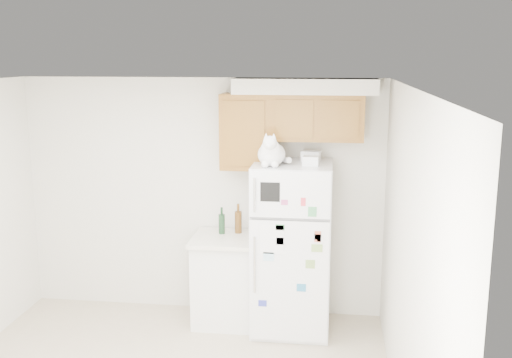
% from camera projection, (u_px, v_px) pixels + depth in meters
% --- Properties ---
extents(room_shell, '(3.84, 4.04, 2.52)m').
position_uv_depth(room_shell, '(168.00, 196.00, 4.54)').
color(room_shell, beige).
rests_on(room_shell, ground_plane).
extents(refrigerator, '(0.76, 0.78, 1.70)m').
position_uv_depth(refrigerator, '(292.00, 248.00, 5.92)').
color(refrigerator, white).
rests_on(refrigerator, ground_plane).
extents(base_counter, '(0.64, 0.64, 0.92)m').
position_uv_depth(base_counter, '(225.00, 279.00, 6.16)').
color(base_counter, white).
rests_on(base_counter, ground_plane).
extents(cat, '(0.32, 0.47, 0.33)m').
position_uv_depth(cat, '(271.00, 153.00, 5.60)').
color(cat, white).
rests_on(cat, refrigerator).
extents(storage_box_back, '(0.20, 0.16, 0.10)m').
position_uv_depth(storage_box_back, '(311.00, 156.00, 5.87)').
color(storage_box_back, white).
rests_on(storage_box_back, refrigerator).
extents(storage_box_front, '(0.16, 0.12, 0.09)m').
position_uv_depth(storage_box_front, '(311.00, 161.00, 5.63)').
color(storage_box_front, white).
rests_on(storage_box_front, refrigerator).
extents(bottle_green, '(0.06, 0.06, 0.28)m').
position_uv_depth(bottle_green, '(222.00, 220.00, 6.13)').
color(bottle_green, '#19381E').
rests_on(bottle_green, base_counter).
extents(bottle_amber, '(0.07, 0.07, 0.31)m').
position_uv_depth(bottle_amber, '(238.00, 218.00, 6.15)').
color(bottle_amber, '#593814').
rests_on(bottle_amber, base_counter).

